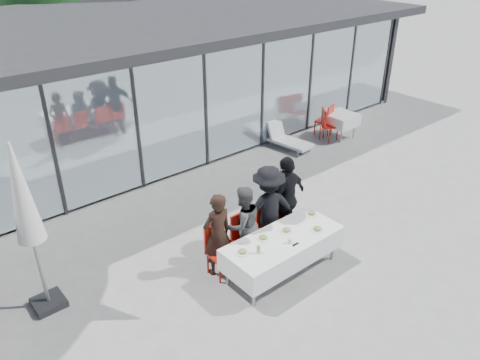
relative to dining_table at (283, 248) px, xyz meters
name	(u,v)px	position (x,y,z in m)	size (l,w,h in m)	color
ground	(285,249)	(0.54, 0.44, -0.54)	(90.00, 90.00, 0.00)	gray
pavilion	(153,52)	(2.54, 8.60, 1.61)	(14.80, 8.80, 3.44)	gray
dining_table	(283,248)	(0.00, 0.00, 0.00)	(2.26, 0.96, 0.75)	white
diner_a	(217,234)	(-0.89, 0.77, 0.28)	(0.59, 0.59, 1.63)	black
diner_chair_a	(218,247)	(-0.89, 0.75, 0.00)	(0.44, 0.44, 0.97)	red
diner_b	(243,224)	(-0.30, 0.77, 0.24)	(0.75, 0.75, 1.55)	#535353
diner_chair_b	(243,235)	(-0.30, 0.75, 0.00)	(0.44, 0.44, 0.97)	red
diner_c	(268,208)	(0.34, 0.77, 0.34)	(1.13, 1.13, 1.75)	black
diner_chair_c	(268,223)	(0.34, 0.75, 0.00)	(0.44, 0.44, 0.97)	red
diner_d	(286,198)	(0.83, 0.77, 0.37)	(1.06, 1.06, 1.82)	black
diner_chair_d	(286,215)	(0.83, 0.75, 0.00)	(0.44, 0.44, 0.97)	red
plate_a	(243,252)	(-0.84, 0.13, 0.24)	(0.25, 0.25, 0.07)	white
plate_b	(263,238)	(-0.30, 0.21, 0.24)	(0.25, 0.25, 0.07)	white
plate_c	(287,230)	(0.19, 0.11, 0.24)	(0.25, 0.25, 0.07)	white
plate_d	(312,213)	(0.97, 0.21, 0.24)	(0.25, 0.25, 0.07)	white
plate_extra	(317,229)	(0.65, -0.23, 0.24)	(0.25, 0.25, 0.07)	white
juice_bottle	(258,249)	(-0.64, -0.05, 0.29)	(0.06, 0.06, 0.16)	#9BC753
drinking_glasses	(289,241)	(-0.03, -0.18, 0.26)	(0.07, 0.07, 0.10)	silver
folded_eyeglasses	(296,244)	(0.02, -0.28, 0.22)	(0.14, 0.03, 0.01)	black
spare_table_right	(341,120)	(5.85, 3.47, 0.02)	(0.86, 0.86, 0.74)	white
spare_chair_a	(327,123)	(5.36, 3.60, 0.00)	(0.62, 0.62, 0.97)	red
spare_chair_b	(327,119)	(5.61, 3.81, 0.00)	(0.55, 0.55, 0.97)	red
market_umbrella	(24,205)	(-3.64, 1.88, 1.44)	(0.50, 0.50, 3.00)	black
lounger	(286,138)	(4.08, 4.00, -0.28)	(0.78, 1.40, 0.72)	silver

